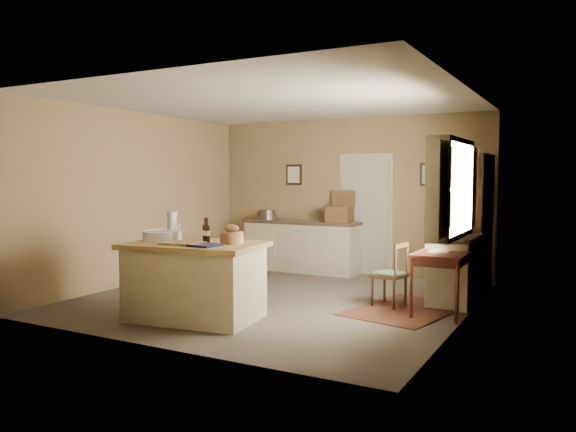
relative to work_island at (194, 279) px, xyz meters
name	(u,v)px	position (x,y,z in m)	size (l,w,h in m)	color
ground	(277,299)	(0.31, 1.43, -0.48)	(5.00, 5.00, 0.00)	brown
wall_back	(347,196)	(0.31, 3.93, 0.87)	(5.00, 0.10, 2.70)	olive
wall_front	(151,211)	(0.31, -1.07, 0.87)	(5.00, 0.10, 2.70)	olive
wall_left	(139,198)	(-2.19, 1.43, 0.87)	(0.10, 5.00, 2.70)	olive
wall_right	(465,206)	(2.81, 1.43, 0.87)	(0.10, 5.00, 2.70)	olive
ceiling	(277,101)	(0.31, 1.43, 2.22)	(5.00, 5.00, 0.00)	silver
door	(365,213)	(0.66, 3.90, 0.57)	(0.97, 0.06, 2.11)	#A7A68F
framed_prints	(358,175)	(0.51, 3.91, 1.24)	(2.82, 0.02, 0.38)	black
window	(455,189)	(2.74, 1.23, 1.07)	(0.25, 1.99, 1.12)	beige
work_island	(194,279)	(0.00, 0.00, 0.00)	(1.69, 1.22, 1.20)	beige
sideboard	(302,244)	(-0.42, 3.63, 0.00)	(2.11, 0.60, 1.18)	beige
rug	(405,310)	(2.06, 1.63, -0.48)	(1.10, 1.60, 0.01)	#522C1A
writing_desk	(443,259)	(2.51, 1.70, 0.19)	(0.61, 1.00, 0.82)	#351510
desk_chair	(389,275)	(1.82, 1.73, -0.07)	(0.38, 0.38, 0.82)	black
right_cabinet	(454,269)	(2.51, 2.32, -0.02)	(0.56, 1.00, 0.99)	beige
shelving_unit	(480,223)	(2.67, 3.28, 0.52)	(0.34, 0.90, 2.01)	black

